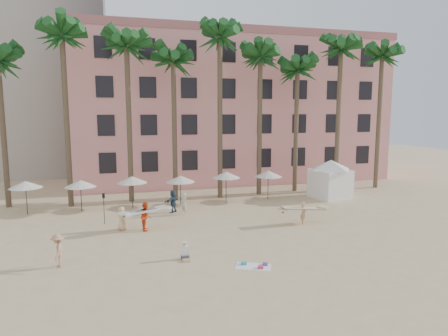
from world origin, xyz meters
TOP-DOWN VIEW (x-y plane):
  - ground at (0.00, 0.00)m, footprint 120.00×120.00m
  - pink_hotel at (7.00, 26.00)m, footprint 35.00×14.00m
  - palm_row at (0.51, 15.00)m, footprint 44.40×5.40m
  - umbrella_row at (-3.00, 12.50)m, footprint 22.50×2.70m
  - cabana at (12.80, 11.79)m, footprint 5.33×5.33m
  - beach_towel at (0.50, -2.08)m, footprint 2.05×1.65m
  - carrier_yellow at (6.51, 4.51)m, footprint 3.22×0.84m
  - carrier_white at (-4.39, 5.90)m, footprint 3.09×1.58m
  - beachgoers at (-4.91, 6.26)m, footprint 8.64×10.95m
  - paddle at (-7.14, 8.08)m, footprint 0.18×0.04m
  - seated_man at (-2.77, -0.14)m, footprint 0.42×0.73m

SIDE VIEW (x-z plane):
  - ground at x=0.00m, z-range 0.00..0.00m
  - beach_towel at x=0.50m, z-range -0.04..0.10m
  - seated_man at x=-2.77m, z-range -0.15..0.80m
  - beachgoers at x=-4.91m, z-range -0.03..1.77m
  - carrier_yellow at x=6.51m, z-range 0.13..1.72m
  - carrier_white at x=-4.39m, z-range 0.06..1.97m
  - paddle at x=-7.14m, z-range 0.30..2.52m
  - cabana at x=12.80m, z-range 0.32..3.82m
  - umbrella_row at x=-3.00m, z-range 0.97..3.69m
  - pink_hotel at x=7.00m, z-range 0.00..16.00m
  - palm_row at x=0.51m, z-range 4.82..21.12m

